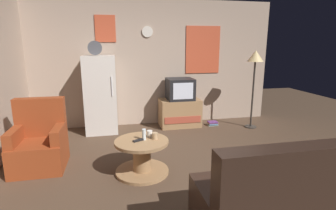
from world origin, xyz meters
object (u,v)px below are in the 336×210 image
(mug_ceramic_white, at_px, (150,134))
(remote_control, at_px, (138,140))
(coffee_table, at_px, (142,157))
(armchair, at_px, (40,144))
(mug_ceramic_tan, at_px, (155,136))
(fridge, at_px, (101,94))
(book_stack, at_px, (213,123))
(couch, at_px, (290,196))
(standing_lamp, at_px, (255,62))
(tv_stand, at_px, (180,113))
(wine_glass, at_px, (144,134))
(crt_tv, at_px, (180,89))

(mug_ceramic_white, distance_m, remote_control, 0.22)
(coffee_table, bearing_deg, armchair, 160.55)
(mug_ceramic_tan, distance_m, remote_control, 0.23)
(mug_ceramic_white, xyz_separation_m, remote_control, (-0.17, -0.13, -0.03))
(fridge, bearing_deg, coffee_table, -73.07)
(remote_control, distance_m, book_stack, 2.58)
(mug_ceramic_white, xyz_separation_m, couch, (1.12, -1.47, -0.20))
(book_stack, bearing_deg, couch, -98.56)
(standing_lamp, distance_m, mug_ceramic_white, 2.87)
(remote_control, xyz_separation_m, armchair, (-1.34, 0.51, -0.14))
(remote_control, bearing_deg, fridge, 80.68)
(armchair, bearing_deg, coffee_table, -19.45)
(fridge, bearing_deg, tv_stand, 1.19)
(coffee_table, relative_size, couch, 0.42)
(standing_lamp, distance_m, armchair, 4.12)
(standing_lamp, distance_m, book_stack, 1.53)
(fridge, height_order, coffee_table, fridge)
(coffee_table, xyz_separation_m, remote_control, (-0.04, -0.02, 0.24))
(wine_glass, xyz_separation_m, book_stack, (1.69, 1.79, -0.50))
(mug_ceramic_tan, bearing_deg, standing_lamp, 33.78)
(mug_ceramic_tan, bearing_deg, tv_stand, 66.47)
(tv_stand, distance_m, remote_control, 2.24)
(tv_stand, relative_size, wine_glass, 5.60)
(standing_lamp, relative_size, mug_ceramic_white, 17.67)
(standing_lamp, height_order, armchair, standing_lamp)
(coffee_table, bearing_deg, tv_stand, 62.26)
(coffee_table, relative_size, remote_control, 4.80)
(fridge, bearing_deg, wine_glass, -71.93)
(fridge, xyz_separation_m, remote_control, (0.54, -1.93, -0.28))
(crt_tv, distance_m, coffee_table, 2.27)
(mug_ceramic_tan, height_order, book_stack, mug_ceramic_tan)
(wine_glass, bearing_deg, couch, -48.71)
(book_stack, bearing_deg, remote_control, -134.03)
(armchair, distance_m, couch, 3.22)
(standing_lamp, height_order, remote_control, standing_lamp)
(standing_lamp, bearing_deg, coffee_table, -148.00)
(armchair, distance_m, book_stack, 3.39)
(fridge, distance_m, mug_ceramic_tan, 2.06)
(crt_tv, height_order, standing_lamp, standing_lamp)
(tv_stand, relative_size, coffee_table, 1.17)
(mug_ceramic_tan, bearing_deg, wine_glass, 178.84)
(mug_ceramic_tan, bearing_deg, remote_control, -172.41)
(remote_control, bearing_deg, tv_stand, 36.57)
(tv_stand, xyz_separation_m, standing_lamp, (1.44, -0.41, 1.07))
(mug_ceramic_white, xyz_separation_m, armchair, (-1.51, 0.38, -0.17))
(remote_control, xyz_separation_m, book_stack, (1.77, 1.83, -0.43))
(fridge, bearing_deg, mug_ceramic_tan, -68.09)
(fridge, distance_m, book_stack, 2.41)
(crt_tv, distance_m, mug_ceramic_tan, 2.13)
(wine_glass, xyz_separation_m, mug_ceramic_tan, (0.15, -0.00, -0.03))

